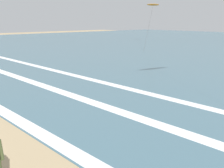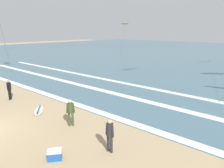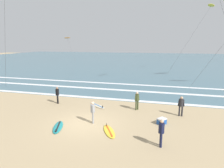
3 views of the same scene
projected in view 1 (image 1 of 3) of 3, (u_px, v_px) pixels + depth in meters
wave_foam_shoreline at (33, 129)px, 11.11m from camera, size 57.55×0.63×0.01m
wave_foam_mid_break at (124, 113)px, 12.95m from camera, size 48.78×0.70×0.01m
wave_foam_outer_break at (146, 93)px, 16.48m from camera, size 46.87×0.66×0.01m
kite_orange_low_near at (153, 5)px, 51.18m from camera, size 9.58×14.65×7.17m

